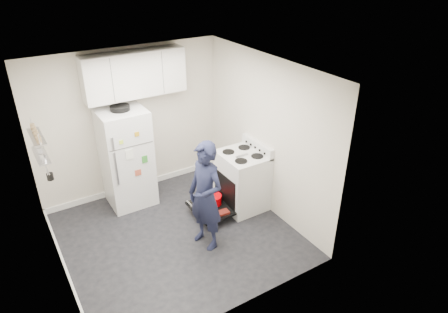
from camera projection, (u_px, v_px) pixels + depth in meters
room at (169, 164)px, 5.43m from camera, size 3.21×3.21×2.51m
electric_range at (241, 181)px, 6.47m from camera, size 0.66×0.76×1.10m
open_oven_door at (211, 204)px, 6.37m from camera, size 0.55×0.71×0.22m
refrigerator at (126, 157)px, 6.43m from camera, size 0.72×0.74×1.71m
upper_cabinets at (134, 74)px, 6.13m from camera, size 1.60×0.33×0.70m
wall_shelf_rack at (39, 146)px, 4.87m from camera, size 0.14×0.60×0.61m
person at (206, 196)px, 5.46m from camera, size 0.52×0.67×1.61m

